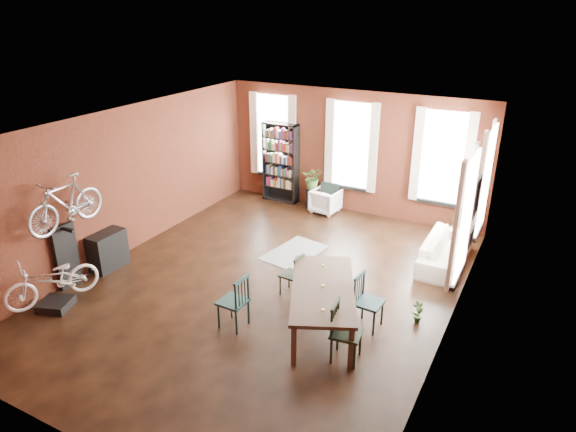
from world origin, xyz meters
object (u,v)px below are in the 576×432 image
Objects in this scene: white_armchair at (326,200)px; plant_stand at (313,199)px; dining_chair_a at (233,301)px; dining_chair_d at (369,302)px; dining_chair_b at (292,274)px; cream_sofa at (446,247)px; bookshelf at (281,163)px; dining_table at (322,307)px; bicycle_floor at (48,261)px; console_table at (108,250)px; dining_chair_c at (347,333)px; bike_trainer at (56,304)px.

white_armchair is 1.23× the size of plant_stand.
dining_chair_a is at bearing -78.54° from plant_stand.
dining_chair_a is 2.32m from dining_chair_d.
dining_chair_d is 5.54m from plant_stand.
dining_chair_b is 0.40× the size of cream_sofa.
bookshelf reaches higher than cream_sofa.
dining_table is 4.90m from bicycle_floor.
dining_table is at bearing 2.07° from console_table.
bike_trainer is at bearing 94.99° from dining_chair_c.
dining_chair_d is (1.67, -0.35, 0.07)m from dining_chair_b.
dining_chair_b reaches higher than cream_sofa.
bookshelf is (-2.22, 5.74, 0.61)m from dining_chair_a.
white_armchair is 3.77m from cream_sofa.
dining_chair_c is at bearing 12.20° from bike_trainer.
dining_chair_a is at bearing -8.71° from console_table.
dining_chair_c reaches higher than white_armchair.
console_table reaches higher than dining_table.
bookshelf is 6.95m from bike_trainer.
dining_chair_b is 5.10m from bookshelf.
console_table is (-2.76, -4.97, 0.05)m from white_armchair.
dining_chair_a is 1.23× the size of console_table.
dining_chair_d is at bearing -54.79° from plant_stand.
console_table reaches higher than plant_stand.
cream_sofa is at bearing 43.02° from dining_table.
console_table is (-3.89, -0.87, -0.02)m from dining_chair_b.
bookshelf is at bearing 172.07° from plant_stand.
dining_chair_b is 4.25m from white_armchair.
dining_table is 4.90m from bike_trainer.
dining_chair_d is at bearing 22.07° from bike_trainer.
bicycle_floor reaches higher than white_armchair.
dining_chair_b is 1.05× the size of console_table.
dining_chair_b is at bearing 111.55° from white_armchair.
bicycle_floor is at bearing 115.94° from dining_chair_d.
bicycle_floor reaches higher than bike_trainer.
white_armchair is at bearing 60.93° from console_table.
dining_chair_a is 5.70m from plant_stand.
bicycle_floor reaches higher than dining_chair_b.
dining_table reaches higher than plant_stand.
dining_table is 5.23m from white_armchair.
dining_chair_a is at bearing -176.73° from dining_table.
bike_trainer is 0.66× the size of console_table.
plant_stand is at bearing -155.14° from dining_chair_b.
cream_sofa is (2.73, 4.04, -0.09)m from dining_chair_a.
dining_table is 3.60m from cream_sofa.
dining_chair_b reaches higher than console_table.
plant_stand is (-0.40, 0.08, -0.07)m from white_armchair.
bicycle_floor is at bearing -107.10° from plant_stand.
console_table is (-1.28, -5.20, -0.70)m from bookshelf.
dining_chair_c is at bearing -176.55° from dining_chair_d.
dining_chair_c reaches higher than plant_stand.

